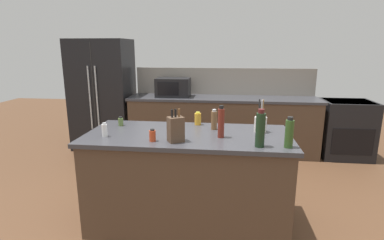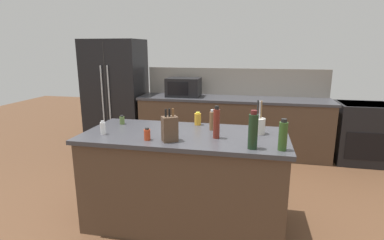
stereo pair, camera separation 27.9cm
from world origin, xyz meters
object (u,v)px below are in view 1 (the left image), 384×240
(utensil_crock, at_px, (260,124))
(pepper_grinder, at_px, (214,120))
(spice_jar_paprika, at_px, (152,136))
(honey_jar, at_px, (198,119))
(range_oven, at_px, (346,129))
(microwave, at_px, (173,87))
(salt_shaker, at_px, (105,130))
(vinegar_bottle, at_px, (221,123))
(spice_jar_oregano, at_px, (121,122))
(olive_oil_bottle, at_px, (289,133))
(wine_bottle, at_px, (260,129))
(refrigerator, at_px, (103,95))
(knife_block, at_px, (176,129))

(utensil_crock, bearing_deg, pepper_grinder, 174.51)
(spice_jar_paprika, xyz_separation_m, honey_jar, (0.34, 0.62, 0.01))
(range_oven, relative_size, microwave, 1.66)
(salt_shaker, relative_size, vinegar_bottle, 0.44)
(salt_shaker, xyz_separation_m, spice_jar_oregano, (0.01, 0.40, -0.02))
(spice_jar_paprika, distance_m, olive_oil_bottle, 1.15)
(pepper_grinder, bearing_deg, microwave, 111.11)
(olive_oil_bottle, bearing_deg, salt_shaker, 175.69)
(salt_shaker, xyz_separation_m, olive_oil_bottle, (1.62, -0.12, 0.06))
(range_oven, xyz_separation_m, wine_bottle, (-1.64, -2.51, 0.62))
(pepper_grinder, xyz_separation_m, olive_oil_bottle, (0.63, -0.49, 0.02))
(range_oven, height_order, vinegar_bottle, vinegar_bottle)
(range_oven, xyz_separation_m, salt_shaker, (-3.03, -2.38, 0.53))
(salt_shaker, relative_size, pepper_grinder, 0.63)
(refrigerator, relative_size, microwave, 3.40)
(refrigerator, distance_m, spice_jar_paprika, 2.95)
(wine_bottle, bearing_deg, spice_jar_paprika, 177.30)
(utensil_crock, xyz_separation_m, spice_jar_paprika, (-0.97, -0.41, -0.03))
(refrigerator, height_order, range_oven, refrigerator)
(range_oven, height_order, microwave, microwave)
(spice_jar_paprika, relative_size, pepper_grinder, 0.54)
(utensil_crock, bearing_deg, vinegar_bottle, -148.92)
(refrigerator, height_order, pepper_grinder, refrigerator)
(range_oven, xyz_separation_m, honey_jar, (-2.22, -1.85, 0.54))
(olive_oil_bottle, distance_m, honey_jar, 1.05)
(pepper_grinder, xyz_separation_m, wine_bottle, (0.40, -0.50, 0.05))
(utensil_crock, relative_size, spice_jar_paprika, 2.88)
(wine_bottle, bearing_deg, refrigerator, 133.54)
(pepper_grinder, bearing_deg, wine_bottle, -51.30)
(microwave, bearing_deg, wine_bottle, -64.90)
(refrigerator, height_order, honey_jar, refrigerator)
(range_oven, height_order, olive_oil_bottle, olive_oil_bottle)
(knife_block, distance_m, spice_jar_oregano, 0.82)
(microwave, distance_m, vinegar_bottle, 2.44)
(olive_oil_bottle, bearing_deg, microwave, 119.39)
(vinegar_bottle, xyz_separation_m, honey_jar, (-0.25, 0.44, -0.08))
(knife_block, distance_m, vinegar_bottle, 0.42)
(range_oven, xyz_separation_m, spice_jar_paprika, (-2.56, -2.47, 0.52))
(knife_block, bearing_deg, wine_bottle, -36.53)
(refrigerator, bearing_deg, utensil_crock, -40.29)
(olive_oil_bottle, bearing_deg, spice_jar_oregano, 162.08)
(olive_oil_bottle, bearing_deg, honey_jar, 141.03)
(salt_shaker, height_order, honey_jar, honey_jar)
(range_oven, distance_m, utensil_crock, 2.66)
(vinegar_bottle, bearing_deg, microwave, 110.47)
(refrigerator, xyz_separation_m, wine_bottle, (2.44, -2.56, 0.15))
(pepper_grinder, height_order, vinegar_bottle, vinegar_bottle)
(olive_oil_bottle, relative_size, honey_jar, 1.87)
(honey_jar, bearing_deg, microwave, 107.95)
(pepper_grinder, bearing_deg, spice_jar_oregano, 178.15)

